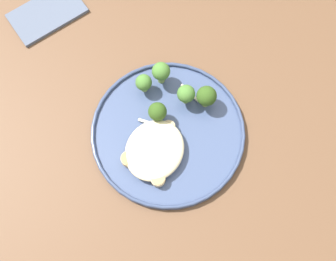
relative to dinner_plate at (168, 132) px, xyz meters
The scene contains 19 objects.
ground 0.75m from the dinner_plate, 19.57° to the right, with size 6.00×6.00×0.00m, color #2D2B28.
wooden_dining_table 0.10m from the dinner_plate, 19.57° to the right, with size 1.40×1.00×0.74m.
dinner_plate is the anchor object (origin of this frame).
noodle_bed 0.05m from the dinner_plate, behind, with size 0.12×0.10×0.03m.
seared_scallop_left_edge 0.01m from the dinner_plate, ahead, with size 0.02×0.02×0.02m.
seared_scallop_rear_pale 0.04m from the dinner_plate, 165.25° to the left, with size 0.03×0.03×0.01m.
seared_scallop_half_hidden 0.06m from the dinner_plate, behind, with size 0.03×0.03×0.02m.
seared_scallop_center_golden 0.10m from the dinner_plate, 164.42° to the right, with size 0.03×0.03×0.02m.
seared_scallop_on_noodles 0.06m from the dinner_plate, 133.38° to the left, with size 0.02×0.02×0.02m.
seared_scallop_right_edge 0.09m from the dinner_plate, behind, with size 0.03×0.03×0.02m.
seared_scallop_tilted_round 0.09m from the dinner_plate, 154.41° to the left, with size 0.03×0.03×0.02m.
broccoli_floret_center_pile 0.05m from the dinner_plate, 60.91° to the left, with size 0.03×0.03×0.05m.
broccoli_floret_near_rim 0.11m from the dinner_plate, 33.28° to the left, with size 0.03×0.03×0.06m.
broccoli_floret_tall_stalk 0.08m from the dinner_plate, ahead, with size 0.03×0.03×0.05m.
broccoli_floret_rear_charred 0.10m from the dinner_plate, 24.15° to the right, with size 0.04×0.04×0.06m.
broccoli_floret_small_sprig 0.10m from the dinner_plate, 53.72° to the left, with size 0.03×0.03×0.05m.
onion_sliver_curled_piece 0.04m from the dinner_plate, 90.50° to the left, with size 0.04×0.01×0.00m, color silver.
onion_sliver_pale_crescent 0.09m from the dinner_plate, ahead, with size 0.05×0.01×0.00m, color silver.
folded_napkin 0.37m from the dinner_plate, 70.06° to the left, with size 0.15×0.09×0.01m, color #4C566B.
Camera 1 is at (-0.29, -0.10, 1.52)m, focal length 46.34 mm.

